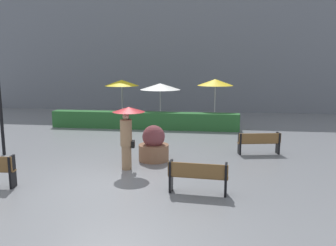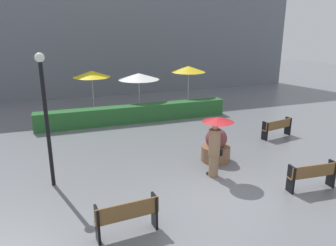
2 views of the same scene
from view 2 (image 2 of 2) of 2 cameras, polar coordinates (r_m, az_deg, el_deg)
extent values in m
plane|color=slate|center=(10.06, 8.97, -12.58)|extent=(60.00, 60.00, 0.00)
cube|color=brown|center=(8.24, -7.22, -15.89)|extent=(1.56, 0.35, 0.04)
cube|color=brown|center=(8.01, -6.99, -14.98)|extent=(1.55, 0.17, 0.42)
cube|color=black|center=(8.09, -12.22, -16.98)|extent=(0.09, 0.33, 0.91)
cube|color=black|center=(8.43, -2.37, -15.07)|extent=(0.09, 0.33, 0.91)
cube|color=brown|center=(15.49, 18.38, -0.82)|extent=(1.62, 0.53, 0.04)
cube|color=brown|center=(15.34, 18.82, -0.21)|extent=(1.59, 0.35, 0.38)
cube|color=black|center=(14.94, 16.54, -1.36)|extent=(0.12, 0.33, 0.83)
cube|color=black|center=(16.03, 20.19, -0.48)|extent=(0.12, 0.33, 0.83)
cube|color=brown|center=(11.09, 23.70, -8.35)|extent=(1.60, 0.35, 0.04)
cube|color=brown|center=(10.91, 24.28, -7.62)|extent=(1.59, 0.16, 0.38)
cube|color=black|center=(10.66, 20.63, -9.17)|extent=(0.08, 0.34, 0.86)
cube|color=black|center=(11.54, 26.61, -7.89)|extent=(0.08, 0.34, 0.86)
cylinder|color=#8C6B4C|center=(11.10, 7.94, -7.31)|extent=(0.32, 0.32, 0.79)
cube|color=black|center=(11.29, 7.68, -8.85)|extent=(0.31, 0.36, 0.08)
cylinder|color=#8C6B4C|center=(10.79, 8.12, -3.31)|extent=(0.38, 0.38, 0.86)
sphere|color=tan|center=(10.62, 8.23, -0.61)|extent=(0.21, 0.21, 0.21)
cube|color=black|center=(11.07, 8.89, -4.92)|extent=(0.14, 0.29, 0.22)
cylinder|color=black|center=(10.75, 8.61, -1.68)|extent=(0.02, 0.02, 0.90)
cone|color=maroon|center=(10.61, 8.72, 0.63)|extent=(1.04, 1.04, 0.16)
cylinder|color=brown|center=(12.39, 8.30, -5.23)|extent=(1.07, 1.07, 0.58)
sphere|color=brown|center=(12.18, 8.41, -2.69)|extent=(0.80, 0.80, 0.80)
cylinder|color=black|center=(10.50, -20.30, -0.63)|extent=(0.12, 0.12, 3.89)
sphere|color=white|center=(10.11, -21.50, 10.60)|extent=(0.28, 0.28, 0.28)
cylinder|color=silver|center=(18.86, -12.93, 4.91)|extent=(0.06, 0.06, 2.27)
cone|color=yellow|center=(18.66, -13.16, 8.33)|extent=(2.03, 2.03, 0.35)
cylinder|color=silver|center=(18.50, -5.03, 4.83)|extent=(0.06, 0.06, 2.13)
cone|color=white|center=(18.31, -5.12, 8.10)|extent=(2.26, 2.26, 0.35)
cylinder|color=silver|center=(19.59, 3.53, 5.91)|extent=(0.06, 0.06, 2.38)
cone|color=yellow|center=(19.40, 3.60, 9.37)|extent=(1.98, 1.98, 0.35)
cube|color=#28602D|center=(17.09, -5.77, 1.64)|extent=(9.92, 0.70, 0.88)
cube|color=slate|center=(24.02, -9.68, 16.51)|extent=(28.00, 1.20, 9.69)
camera|label=1|loc=(8.00, 80.73, -8.29)|focal=37.30mm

